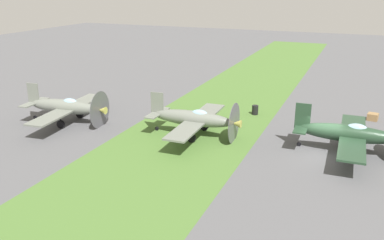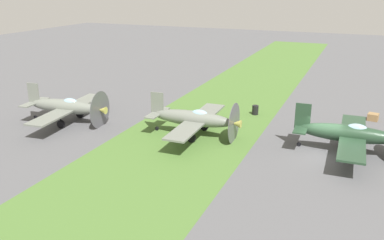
# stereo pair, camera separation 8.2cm
# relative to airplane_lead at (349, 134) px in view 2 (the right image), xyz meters

# --- Properties ---
(ground_plane) EXTENTS (160.00, 160.00, 0.00)m
(ground_plane) POSITION_rel_airplane_lead_xyz_m (0.92, -1.80, -1.51)
(ground_plane) COLOR #515154
(grass_verge) EXTENTS (120.00, 11.00, 0.01)m
(grass_verge) POSITION_rel_airplane_lead_xyz_m (0.92, -12.31, -1.51)
(grass_verge) COLOR #476B2D
(grass_verge) RESTS_ON ground
(airplane_lead) EXTENTS (10.09, 8.02, 3.62)m
(airplane_lead) POSITION_rel_airplane_lead_xyz_m (0.00, 0.00, 0.00)
(airplane_lead) COLOR #233D28
(airplane_lead) RESTS_ON ground
(airplane_wingman) EXTENTS (9.87, 7.84, 3.53)m
(airplane_wingman) POSITION_rel_airplane_lead_xyz_m (1.04, -11.89, -0.03)
(airplane_wingman) COLOR slate
(airplane_wingman) RESTS_ON ground
(airplane_trail) EXTENTS (10.05, 7.96, 3.57)m
(airplane_trail) POSITION_rel_airplane_lead_xyz_m (2.39, -23.76, -0.02)
(airplane_trail) COLOR slate
(airplane_trail) RESTS_ON ground
(fuel_drum) EXTENTS (0.60, 0.60, 0.90)m
(fuel_drum) POSITION_rel_airplane_lead_xyz_m (-6.50, -8.67, -1.06)
(fuel_drum) COLOR black
(fuel_drum) RESTS_ON ground
(supply_crate) EXTENTS (1.03, 1.03, 0.64)m
(supply_crate) POSITION_rel_airplane_lead_xyz_m (-8.99, 1.77, -1.19)
(supply_crate) COLOR olive
(supply_crate) RESTS_ON ground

